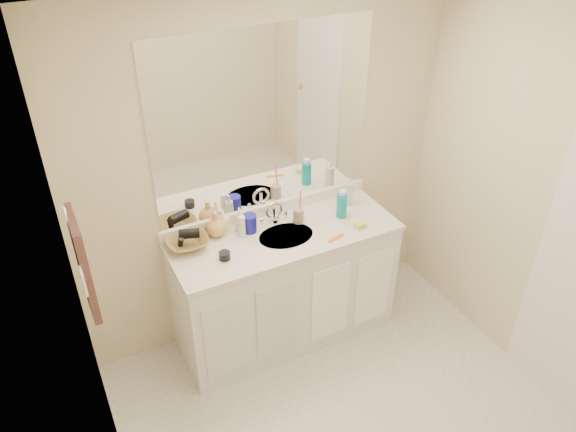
# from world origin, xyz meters

# --- Properties ---
(ceiling) EXTENTS (2.60, 2.60, 0.02)m
(ceiling) POSITION_xyz_m (0.00, 0.00, 2.40)
(ceiling) COLOR white
(ceiling) RESTS_ON wall_back
(wall_back) EXTENTS (2.60, 0.02, 2.40)m
(wall_back) POSITION_xyz_m (0.00, 1.30, 1.20)
(wall_back) COLOR beige
(wall_back) RESTS_ON floor
(wall_left) EXTENTS (0.02, 2.60, 2.40)m
(wall_left) POSITION_xyz_m (-1.30, 0.00, 1.20)
(wall_left) COLOR beige
(wall_left) RESTS_ON floor
(wall_right) EXTENTS (0.02, 2.60, 2.40)m
(wall_right) POSITION_xyz_m (1.30, 0.00, 1.20)
(wall_right) COLOR beige
(wall_right) RESTS_ON floor
(vanity_cabinet) EXTENTS (1.50, 0.55, 0.85)m
(vanity_cabinet) POSITION_xyz_m (0.00, 1.02, 0.42)
(vanity_cabinet) COLOR white
(vanity_cabinet) RESTS_ON floor
(countertop) EXTENTS (1.52, 0.57, 0.03)m
(countertop) POSITION_xyz_m (0.00, 1.02, 0.86)
(countertop) COLOR silver
(countertop) RESTS_ON vanity_cabinet
(backsplash) EXTENTS (1.52, 0.03, 0.08)m
(backsplash) POSITION_xyz_m (0.00, 1.29, 0.92)
(backsplash) COLOR white
(backsplash) RESTS_ON countertop
(sink_basin) EXTENTS (0.37, 0.37, 0.02)m
(sink_basin) POSITION_xyz_m (0.00, 1.00, 0.87)
(sink_basin) COLOR beige
(sink_basin) RESTS_ON countertop
(faucet) EXTENTS (0.02, 0.02, 0.11)m
(faucet) POSITION_xyz_m (0.00, 1.18, 0.94)
(faucet) COLOR silver
(faucet) RESTS_ON countertop
(mirror) EXTENTS (1.48, 0.01, 1.20)m
(mirror) POSITION_xyz_m (0.00, 1.29, 1.56)
(mirror) COLOR white
(mirror) RESTS_ON wall_back
(blue_mug) EXTENTS (0.11, 0.11, 0.12)m
(blue_mug) POSITION_xyz_m (-0.19, 1.16, 0.94)
(blue_mug) COLOR #151792
(blue_mug) RESTS_ON countertop
(tan_cup) EXTENTS (0.09, 0.09, 0.10)m
(tan_cup) POSITION_xyz_m (0.15, 1.11, 0.93)
(tan_cup) COLOR tan
(tan_cup) RESTS_ON countertop
(toothbrush) EXTENTS (0.02, 0.04, 0.20)m
(toothbrush) POSITION_xyz_m (0.16, 1.11, 1.03)
(toothbrush) COLOR #FF43A8
(toothbrush) RESTS_ON tan_cup
(mouthwash_bottle) EXTENTS (0.09, 0.09, 0.17)m
(mouthwash_bottle) POSITION_xyz_m (0.44, 1.04, 0.97)
(mouthwash_bottle) COLOR #0C8B98
(mouthwash_bottle) RESTS_ON countertop
(clear_pump_bottle) EXTENTS (0.08, 0.08, 0.17)m
(clear_pump_bottle) POSITION_xyz_m (0.57, 1.16, 0.96)
(clear_pump_bottle) COLOR silver
(clear_pump_bottle) RESTS_ON countertop
(soap_dish) EXTENTS (0.10, 0.09, 0.01)m
(soap_dish) POSITION_xyz_m (0.48, 0.87, 0.89)
(soap_dish) COLOR silver
(soap_dish) RESTS_ON countertop
(green_soap) EXTENTS (0.08, 0.06, 0.03)m
(green_soap) POSITION_xyz_m (0.48, 0.87, 0.90)
(green_soap) COLOR #A7E738
(green_soap) RESTS_ON soap_dish
(orange_comb) EXTENTS (0.14, 0.06, 0.01)m
(orange_comb) POSITION_xyz_m (0.28, 0.83, 0.88)
(orange_comb) COLOR orange
(orange_comb) RESTS_ON countertop
(dark_jar) EXTENTS (0.09, 0.09, 0.05)m
(dark_jar) POSITION_xyz_m (-0.45, 0.95, 0.90)
(dark_jar) COLOR black
(dark_jar) RESTS_ON countertop
(extra_white_bottle) EXTENTS (0.05, 0.05, 0.15)m
(extra_white_bottle) POSITION_xyz_m (-0.25, 1.13, 0.95)
(extra_white_bottle) COLOR silver
(extra_white_bottle) RESTS_ON countertop
(soap_bottle_white) EXTENTS (0.08, 0.08, 0.17)m
(soap_bottle_white) POSITION_xyz_m (-0.24, 1.20, 0.96)
(soap_bottle_white) COLOR silver
(soap_bottle_white) RESTS_ON countertop
(soap_bottle_cream) EXTENTS (0.08, 0.08, 0.17)m
(soap_bottle_cream) POSITION_xyz_m (-0.35, 1.23, 0.96)
(soap_bottle_cream) COLOR #F0E7C3
(soap_bottle_cream) RESTS_ON countertop
(soap_bottle_yellow) EXTENTS (0.15, 0.15, 0.17)m
(soap_bottle_yellow) POSITION_xyz_m (-0.40, 1.21, 0.96)
(soap_bottle_yellow) COLOR #E1A857
(soap_bottle_yellow) RESTS_ON countertop
(wicker_basket) EXTENTS (0.27, 0.27, 0.06)m
(wicker_basket) POSITION_xyz_m (-0.61, 1.18, 0.91)
(wicker_basket) COLOR olive
(wicker_basket) RESTS_ON countertop
(hair_dryer) EXTENTS (0.14, 0.10, 0.06)m
(hair_dryer) POSITION_xyz_m (-0.59, 1.18, 0.97)
(hair_dryer) COLOR black
(hair_dryer) RESTS_ON wicker_basket
(towel_ring) EXTENTS (0.01, 0.11, 0.11)m
(towel_ring) POSITION_xyz_m (-1.27, 0.77, 1.55)
(towel_ring) COLOR silver
(towel_ring) RESTS_ON wall_left
(hand_towel) EXTENTS (0.04, 0.32, 0.55)m
(hand_towel) POSITION_xyz_m (-1.25, 0.77, 1.25)
(hand_towel) COLOR #37211D
(hand_towel) RESTS_ON towel_ring
(switch_plate) EXTENTS (0.01, 0.08, 0.13)m
(switch_plate) POSITION_xyz_m (-1.27, 0.57, 1.30)
(switch_plate) COLOR white
(switch_plate) RESTS_ON wall_left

